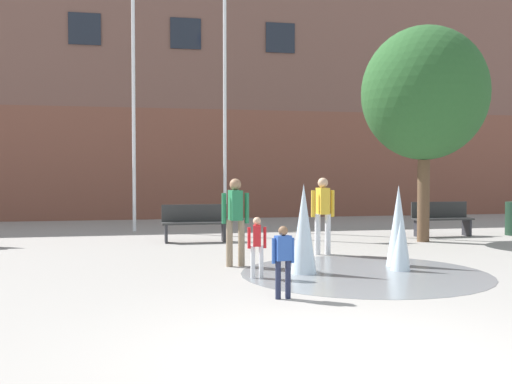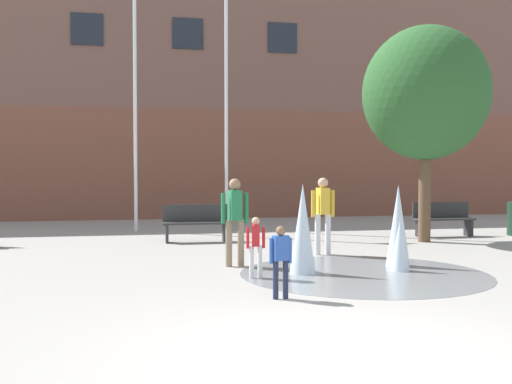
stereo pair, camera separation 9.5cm
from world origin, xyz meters
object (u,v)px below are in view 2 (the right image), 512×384
(park_bench_far_right, at_px, (443,218))
(adult_watching, at_px, (323,210))
(park_bench_center, at_px, (196,222))
(teen_by_trashcan, at_px, (235,215))
(child_in_fountain, at_px, (256,242))
(flagpole_left, at_px, (136,89))
(flagpole_right, at_px, (227,85))
(child_running, at_px, (281,256))
(street_tree_near_building, at_px, (426,94))

(park_bench_far_right, distance_m, adult_watching, 5.02)
(park_bench_center, height_order, teen_by_trashcan, teen_by_trashcan)
(child_in_fountain, distance_m, flagpole_left, 9.07)
(park_bench_far_right, distance_m, flagpole_right, 7.19)
(park_bench_center, relative_size, flagpole_left, 0.21)
(park_bench_far_right, xyz_separation_m, child_running, (-6.04, -6.77, 0.10))
(child_in_fountain, bearing_deg, park_bench_center, -163.71)
(child_running, xyz_separation_m, child_in_fountain, (-0.03, 1.60, 0.00))
(park_bench_center, distance_m, park_bench_far_right, 6.55)
(flagpole_left, height_order, flagpole_right, flagpole_right)
(teen_by_trashcan, bearing_deg, park_bench_far_right, 118.11)
(teen_by_trashcan, bearing_deg, street_tree_near_building, 115.07)
(teen_by_trashcan, xyz_separation_m, flagpole_left, (-1.76, 6.89, 3.15))
(adult_watching, distance_m, child_running, 4.46)
(child_in_fountain, relative_size, flagpole_right, 0.12)
(adult_watching, bearing_deg, teen_by_trashcan, -60.77)
(park_bench_far_right, distance_m, teen_by_trashcan, 7.36)
(park_bench_far_right, xyz_separation_m, flagpole_right, (-5.33, 2.98, 3.79))
(child_running, height_order, street_tree_near_building, street_tree_near_building)
(adult_watching, xyz_separation_m, child_running, (-1.86, -4.03, -0.35))
(teen_by_trashcan, relative_size, child_in_fountain, 1.61)
(flagpole_right, bearing_deg, child_running, -94.16)
(child_running, distance_m, street_tree_near_building, 8.18)
(teen_by_trashcan, distance_m, child_in_fountain, 1.31)
(park_bench_center, bearing_deg, child_in_fountain, -84.71)
(flagpole_left, distance_m, flagpole_right, 2.64)
(child_running, bearing_deg, park_bench_center, -96.86)
(teen_by_trashcan, relative_size, street_tree_near_building, 0.30)
(park_bench_center, distance_m, child_running, 6.81)
(flagpole_left, xyz_separation_m, flagpole_right, (2.63, -0.00, 0.19))
(child_running, bearing_deg, street_tree_near_building, -142.14)
(adult_watching, relative_size, flagpole_right, 0.20)
(adult_watching, relative_size, street_tree_near_building, 0.30)
(park_bench_center, bearing_deg, adult_watching, -49.34)
(flagpole_left, bearing_deg, park_bench_far_right, -20.51)
(child_running, height_order, flagpole_left, flagpole_left)
(child_running, xyz_separation_m, flagpole_left, (-1.92, 9.75, 3.50))
(child_running, relative_size, child_in_fountain, 1.00)
(child_running, height_order, flagpole_right, flagpole_right)
(adult_watching, distance_m, child_in_fountain, 3.10)
(adult_watching, relative_size, flagpole_left, 0.21)
(child_running, distance_m, teen_by_trashcan, 2.89)
(child_running, height_order, teen_by_trashcan, teen_by_trashcan)
(adult_watching, xyz_separation_m, flagpole_right, (-1.15, 5.72, 3.33))
(child_in_fountain, bearing_deg, teen_by_trashcan, -162.65)
(park_bench_center, xyz_separation_m, street_tree_near_building, (5.49, -1.06, 3.13))
(park_bench_center, xyz_separation_m, adult_watching, (2.37, -2.76, 0.45))
(flagpole_left, bearing_deg, child_running, -78.84)
(park_bench_center, distance_m, child_in_fountain, 5.21)
(flagpole_right, xyz_separation_m, street_tree_near_building, (4.27, -4.02, -0.66))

